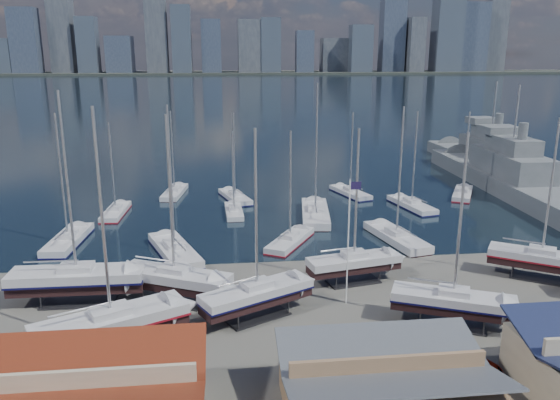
{
  "coord_description": "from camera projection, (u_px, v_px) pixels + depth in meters",
  "views": [
    {
      "loc": [
        -9.48,
        -53.47,
        21.15
      ],
      "look_at": [
        -2.59,
        8.0,
        4.56
      ],
      "focal_mm": 35.0,
      "sensor_mm": 36.0,
      "label": 1
    }
  ],
  "objects": [
    {
      "name": "sailboat_cradle_5",
      "position": [
        453.0,
        302.0,
        43.43
      ],
      "size": [
        9.92,
        6.42,
        15.64
      ],
      "rotation": [
        0.0,
        0.0,
        -0.42
      ],
      "color": "#2D2D33",
      "rests_on": "ground"
    },
    {
      "name": "car_c",
      "position": [
        466.0,
        360.0,
        37.49
      ],
      "size": [
        4.35,
        6.14,
        1.56
      ],
      "primitive_type": "imported",
      "rotation": [
        0.0,
        0.0,
        0.35
      ],
      "color": "gray",
      "rests_on": "ground"
    },
    {
      "name": "ground",
      "position": [
        332.0,
        301.0,
        48.22
      ],
      "size": [
        1400.0,
        1400.0,
        0.0
      ],
      "primitive_type": "plane",
      "color": "#605E59",
      "rests_on": "ground"
    },
    {
      "name": "shed_grey",
      "position": [
        387.0,
        385.0,
        32.31
      ],
      "size": [
        12.6,
        8.4,
        4.17
      ],
      "color": "#8C6B4C",
      "rests_on": "ground"
    },
    {
      "name": "sailboat_moored_5",
      "position": [
        235.0,
        198.0,
        81.67
      ],
      "size": [
        5.04,
        9.46,
        13.62
      ],
      "rotation": [
        0.0,
        0.0,
        1.86
      ],
      "color": "black",
      "rests_on": "water"
    },
    {
      "name": "sailboat_moored_3",
      "position": [
        175.0,
        252.0,
        59.21
      ],
      "size": [
        6.83,
        11.76,
        16.98
      ],
      "rotation": [
        0.0,
        0.0,
        1.92
      ],
      "color": "black",
      "rests_on": "water"
    },
    {
      "name": "sailboat_moored_4",
      "position": [
        234.0,
        212.0,
        74.34
      ],
      "size": [
        2.45,
        7.97,
        11.94
      ],
      "rotation": [
        0.0,
        0.0,
        1.6
      ],
      "color": "black",
      "rests_on": "water"
    },
    {
      "name": "flagpole",
      "position": [
        349.0,
        234.0,
        46.2
      ],
      "size": [
        0.99,
        0.12,
        11.17
      ],
      "color": "white",
      "rests_on": "ground"
    },
    {
      "name": "sailboat_cradle_0",
      "position": [
        77.0,
        279.0,
        47.49
      ],
      "size": [
        11.54,
        3.35,
        18.39
      ],
      "rotation": [
        0.0,
        0.0,
        -0.01
      ],
      "color": "#2D2D33",
      "rests_on": "ground"
    },
    {
      "name": "car_b",
      "position": [
        322.0,
        370.0,
        36.38
      ],
      "size": [
        4.66,
        1.83,
        1.51
      ],
      "primitive_type": "imported",
      "rotation": [
        0.0,
        0.0,
        1.52
      ],
      "color": "gray",
      "rests_on": "ground"
    },
    {
      "name": "naval_ship_west",
      "position": [
        489.0,
        161.0,
        102.27
      ],
      "size": [
        7.48,
        42.95,
        17.86
      ],
      "rotation": [
        0.0,
        0.0,
        1.59
      ],
      "color": "slate",
      "rests_on": "water"
    },
    {
      "name": "car_a",
      "position": [
        299.0,
        371.0,
        36.19
      ],
      "size": [
        2.89,
        5.06,
        1.62
      ],
      "primitive_type": "imported",
      "rotation": [
        0.0,
        0.0,
        -0.22
      ],
      "color": "gray",
      "rests_on": "ground"
    },
    {
      "name": "sailboat_moored_9",
      "position": [
        396.0,
        239.0,
        63.59
      ],
      "size": [
        5.31,
        11.22,
        16.34
      ],
      "rotation": [
        0.0,
        0.0,
        1.79
      ],
      "color": "black",
      "rests_on": "water"
    },
    {
      "name": "sailboat_cradle_4",
      "position": [
        354.0,
        263.0,
        51.73
      ],
      "size": [
        9.32,
        4.35,
        14.78
      ],
      "rotation": [
        0.0,
        0.0,
        0.21
      ],
      "color": "#2D2D33",
      "rests_on": "ground"
    },
    {
      "name": "sailboat_cradle_1",
      "position": [
        111.0,
        324.0,
        39.63
      ],
      "size": [
        11.38,
        7.77,
        17.88
      ],
      "rotation": [
        0.0,
        0.0,
        0.46
      ],
      "color": "#2D2D33",
      "rests_on": "ground"
    },
    {
      "name": "sailboat_cradle_6",
      "position": [
        541.0,
        259.0,
        52.49
      ],
      "size": [
        9.52,
        7.6,
        15.62
      ],
      "rotation": [
        0.0,
        0.0,
        -0.59
      ],
      "color": "#2D2D33",
      "rests_on": "ground"
    },
    {
      "name": "sailboat_cradle_3",
      "position": [
        257.0,
        294.0,
        44.75
      ],
      "size": [
        9.89,
        6.92,
        15.75
      ],
      "rotation": [
        0.0,
        0.0,
        0.48
      ],
      "color": "#2D2D33",
      "rests_on": "ground"
    },
    {
      "name": "sailboat_moored_8",
      "position": [
        350.0,
        193.0,
        84.29
      ],
      "size": [
        5.13,
        9.26,
        13.35
      ],
      "rotation": [
        0.0,
        0.0,
        1.88
      ],
      "color": "black",
      "rests_on": "water"
    },
    {
      "name": "sailboat_moored_6",
      "position": [
        290.0,
        242.0,
        62.61
      ],
      "size": [
        6.79,
        9.21,
        13.68
      ],
      "rotation": [
        0.0,
        0.0,
        1.05
      ],
      "color": "black",
      "rests_on": "water"
    },
    {
      "name": "car_d",
      "position": [
        433.0,
        349.0,
        39.16
      ],
      "size": [
        3.14,
        5.03,
        1.36
      ],
      "primitive_type": "imported",
      "rotation": [
        0.0,
        0.0,
        0.28
      ],
      "color": "gray",
      "rests_on": "ground"
    },
    {
      "name": "skyline",
      "position": [
        218.0,
        37.0,
        578.39
      ],
      "size": [
        639.14,
        43.8,
        107.69
      ],
      "color": "#475166",
      "rests_on": "far_shore"
    },
    {
      "name": "sailboat_moored_1",
      "position": [
        116.0,
        213.0,
        74.04
      ],
      "size": [
        2.96,
        8.89,
        13.09
      ],
      "rotation": [
        0.0,
        0.0,
        1.51
      ],
      "color": "black",
      "rests_on": "water"
    },
    {
      "name": "sailboat_moored_7",
      "position": [
        315.0,
        215.0,
        72.69
      ],
      "size": [
        5.08,
        12.59,
        18.48
      ],
      "rotation": [
        0.0,
        0.0,
        1.43
      ],
      "color": "black",
      "rests_on": "water"
    },
    {
      "name": "far_shore",
      "position": [
        226.0,
        73.0,
        595.06
      ],
      "size": [
        1400.0,
        80.0,
        2.2
      ],
      "primitive_type": "cube",
      "color": "#2D332D",
      "rests_on": "ground"
    },
    {
      "name": "sailboat_cradle_2",
      "position": [
        175.0,
        279.0,
        47.73
      ],
      "size": [
        10.33,
        6.97,
        16.46
      ],
      "rotation": [
        0.0,
        0.0,
        -0.45
      ],
      "color": "#2D2D33",
      "rests_on": "ground"
    },
    {
      "name": "sailboat_moored_10",
      "position": [
        412.0,
        206.0,
        77.31
      ],
      "size": [
        4.65,
        9.91,
        14.29
      ],
      "rotation": [
        0.0,
        0.0,
        1.79
      ],
      "color": "black",
      "rests_on": "water"
    },
    {
      "name": "naval_ship_east",
      "position": [
        509.0,
        181.0,
        86.73
      ],
      "size": [
        8.95,
        48.53,
        18.35
      ],
      "rotation": [
        0.0,
        0.0,
        1.55
      ],
      "color": "slate",
      "rests_on": "water"
    },
    {
      "name": "sailboat_moored_0",
      "position": [
        68.0,
        242.0,
        62.64
      ],
      "size": [
        3.75,
        10.7,
        15.7
      ],
      "rotation": [
        0.0,
        0.0,
        1.49
      ],
      "color": "black",
      "rests_on": "water"
    },
    {
      "name": "sailboat_moored_11",
      "position": [
        462.0,
        194.0,
        83.66
      ],
      "size": [
        6.5,
        9.16,
        13.51
      ],
      "rotation": [
        0.0,
        0.0,
        1.08
      ],
      "color": "black",
      "rests_on": "water"
    },
    {
      "name": "water",
      "position": [
        233.0,
        89.0,
        345.82
      ],
      "size": [
        1400.0,
        600.0,
        0.4
      ],
      "primitive_type": "cube",
      "color": "#182637",
      "rests_on": "ground"
    },
    {
      "name": "sailboat_moored_2",
      "position": [
        175.0,
        193.0,
        84.35
      ],
      "size": [
        3.77,
        9.26,
        13.58
      ],
      "rotation": [
        0.0,
        0.0,
        1.43
      ],
      "color": "black",
      "rests_on": "water"
    }
  ]
}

